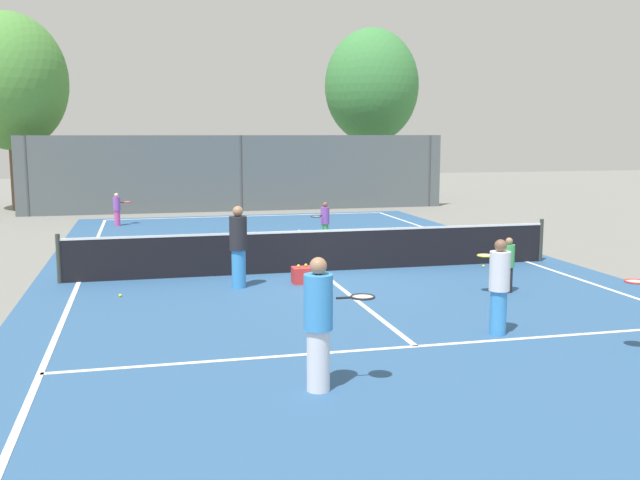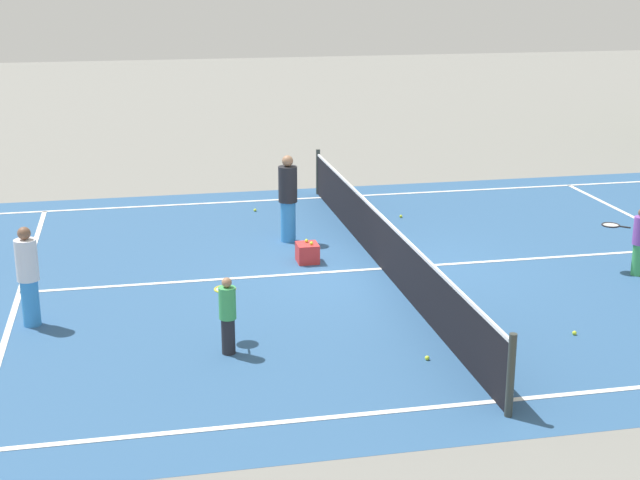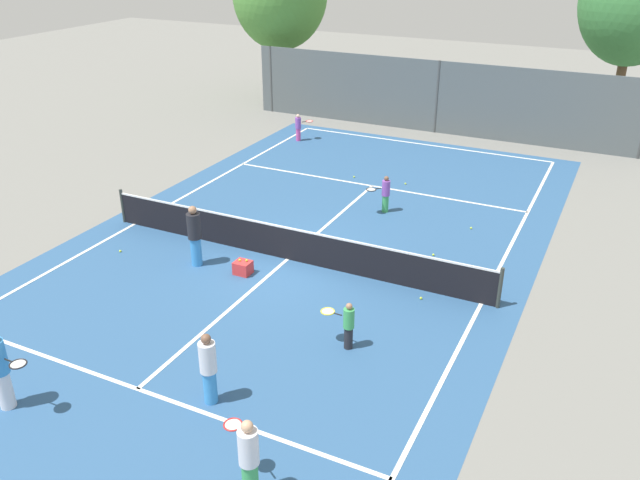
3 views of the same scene
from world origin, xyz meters
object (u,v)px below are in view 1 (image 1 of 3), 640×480
object	(u,v)px
player_2	(319,323)
player_4	(118,209)
tennis_ball_7	(416,239)
player_6	(499,286)
player_5	(238,246)
tennis_ball_0	(484,266)
ball_crate	(302,275)
tennis_ball_4	(299,231)
tennis_ball_2	(242,233)
player_0	(325,222)
tennis_ball_1	(174,266)
tennis_ball_5	(429,251)
tennis_ball_6	(120,295)
player_1	(507,264)

from	to	relation	value
player_2	player_4	size ratio (longest dim) A/B	1.48
tennis_ball_7	player_6	bearing A→B (deg)	-104.03
player_4	player_5	world-z (taller)	player_5
player_2	player_6	size ratio (longest dim) A/B	1.10
tennis_ball_0	ball_crate	bearing A→B (deg)	-170.35
player_4	tennis_ball_4	distance (m)	6.76
tennis_ball_2	player_0	bearing A→B (deg)	-49.37
player_2	tennis_ball_1	world-z (taller)	player_2
player_0	ball_crate	distance (m)	5.98
player_5	tennis_ball_5	xyz separation A→B (m)	(5.75, 3.40, -0.87)
tennis_ball_2	tennis_ball_6	bearing A→B (deg)	-112.77
ball_crate	tennis_ball_0	xyz separation A→B (m)	(4.76, 0.81, -0.15)
player_5	player_2	bearing A→B (deg)	-88.32
player_2	tennis_ball_5	xyz separation A→B (m)	(5.55, 9.93, -0.87)
tennis_ball_1	player_1	bearing A→B (deg)	-34.43
ball_crate	tennis_ball_2	distance (m)	8.18
player_6	tennis_ball_0	bearing A→B (deg)	65.83
player_1	tennis_ball_4	xyz separation A→B (m)	(-2.21, 10.26, -0.57)
tennis_ball_0	tennis_ball_5	size ratio (longest dim) A/B	1.00
player_1	tennis_ball_2	size ratio (longest dim) A/B	17.47
player_4	player_6	world-z (taller)	player_6
player_6	tennis_ball_4	size ratio (longest dim) A/B	24.00
player_5	tennis_ball_7	size ratio (longest dim) A/B	26.71
player_5	tennis_ball_6	xyz separation A→B (m)	(-2.46, -0.34, -0.87)
tennis_ball_4	tennis_ball_7	xyz separation A→B (m)	(3.12, -2.79, 0.00)
tennis_ball_0	tennis_ball_2	size ratio (longest dim) A/B	1.00
player_0	player_1	world-z (taller)	player_0
tennis_ball_5	tennis_ball_7	size ratio (longest dim) A/B	1.00
ball_crate	tennis_ball_2	bearing A→B (deg)	91.77
ball_crate	tennis_ball_0	distance (m)	4.83
player_2	tennis_ball_6	world-z (taller)	player_2
tennis_ball_1	tennis_ball_4	bearing A→B (deg)	52.44
player_5	player_6	xyz separation A→B (m)	(3.67, -4.66, -0.09)
player_1	tennis_ball_7	world-z (taller)	player_1
player_6	tennis_ball_4	distance (m)	13.16
tennis_ball_1	tennis_ball_4	xyz separation A→B (m)	(4.40, 5.73, 0.00)
player_1	player_2	distance (m)	7.00
tennis_ball_7	tennis_ball_6	bearing A→B (deg)	-145.37
player_0	tennis_ball_5	world-z (taller)	player_0
ball_crate	tennis_ball_4	bearing A→B (deg)	78.42
player_1	tennis_ball_4	bearing A→B (deg)	102.15
player_0	ball_crate	bearing A→B (deg)	-108.73
player_1	ball_crate	bearing A→B (deg)	153.98
player_5	player_6	size ratio (longest dim) A/B	1.11
tennis_ball_1	tennis_ball_7	xyz separation A→B (m)	(7.53, 2.94, 0.00)
player_6	tennis_ball_1	world-z (taller)	player_6
player_5	tennis_ball_6	bearing A→B (deg)	-172.07
player_5	tennis_ball_1	size ratio (longest dim) A/B	26.71
player_4	tennis_ball_6	size ratio (longest dim) A/B	17.82
player_1	tennis_ball_7	size ratio (longest dim) A/B	17.47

